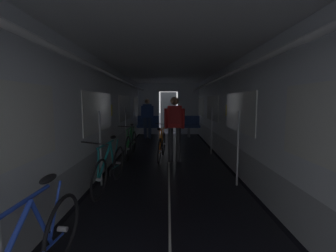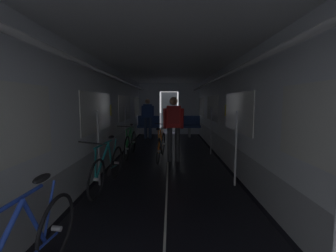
{
  "view_description": "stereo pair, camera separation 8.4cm",
  "coord_description": "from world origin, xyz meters",
  "px_view_note": "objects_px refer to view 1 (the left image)",
  "views": [
    {
      "loc": [
        -0.02,
        -2.11,
        1.56
      ],
      "look_at": [
        0.0,
        4.02,
        0.92
      ],
      "focal_mm": 24.75,
      "sensor_mm": 36.0,
      "label": 1
    },
    {
      "loc": [
        0.06,
        -2.11,
        1.56
      ],
      "look_at": [
        0.0,
        4.02,
        0.92
      ],
      "focal_mm": 24.75,
      "sensor_mm": 36.0,
      "label": 2
    }
  ],
  "objects_px": {
    "bench_seat_far_right": "(188,124)",
    "bicycle_orange_in_aisle": "(161,145)",
    "bicycle_teal": "(109,168)",
    "bicycle_green": "(130,143)",
    "person_standing_near_bench": "(147,116)",
    "bench_seat_far_left": "(147,124)",
    "person_cyclist_aisle": "(174,123)"
  },
  "relations": [
    {
      "from": "bench_seat_far_right",
      "to": "bicycle_teal",
      "type": "bearing_deg",
      "value": -107.84
    },
    {
      "from": "bench_seat_far_right",
      "to": "bicycle_teal",
      "type": "distance_m",
      "value": 6.43
    },
    {
      "from": "bench_seat_far_left",
      "to": "person_standing_near_bench",
      "type": "relative_size",
      "value": 0.58
    },
    {
      "from": "person_cyclist_aisle",
      "to": "bicycle_green",
      "type": "bearing_deg",
      "value": 154.24
    },
    {
      "from": "bicycle_green",
      "to": "person_standing_near_bench",
      "type": "bearing_deg",
      "value": 86.89
    },
    {
      "from": "person_standing_near_bench",
      "to": "bicycle_green",
      "type": "bearing_deg",
      "value": -93.11
    },
    {
      "from": "bench_seat_far_left",
      "to": "bicycle_orange_in_aisle",
      "type": "height_order",
      "value": "bench_seat_far_left"
    },
    {
      "from": "bicycle_green",
      "to": "person_standing_near_bench",
      "type": "xyz_separation_m",
      "value": [
        0.18,
        3.31,
        0.59
      ]
    },
    {
      "from": "bench_seat_far_right",
      "to": "person_cyclist_aisle",
      "type": "distance_m",
      "value": 4.37
    },
    {
      "from": "bench_seat_far_right",
      "to": "bicycle_orange_in_aisle",
      "type": "distance_m",
      "value": 4.16
    },
    {
      "from": "person_standing_near_bench",
      "to": "bicycle_teal",
      "type": "bearing_deg",
      "value": -91.72
    },
    {
      "from": "bench_seat_far_left",
      "to": "bench_seat_far_right",
      "type": "bearing_deg",
      "value": 0.0
    },
    {
      "from": "bicycle_orange_in_aisle",
      "to": "person_standing_near_bench",
      "type": "height_order",
      "value": "person_standing_near_bench"
    },
    {
      "from": "bench_seat_far_right",
      "to": "person_cyclist_aisle",
      "type": "xyz_separation_m",
      "value": [
        -0.75,
        -4.28,
        0.45
      ]
    },
    {
      "from": "bench_seat_far_left",
      "to": "bench_seat_far_right",
      "type": "distance_m",
      "value": 1.8
    },
    {
      "from": "bench_seat_far_left",
      "to": "person_cyclist_aisle",
      "type": "distance_m",
      "value": 4.43
    },
    {
      "from": "bench_seat_far_right",
      "to": "person_cyclist_aisle",
      "type": "height_order",
      "value": "person_cyclist_aisle"
    },
    {
      "from": "bench_seat_far_left",
      "to": "bicycle_teal",
      "type": "height_order",
      "value": "bench_seat_far_left"
    },
    {
      "from": "bicycle_green",
      "to": "person_standing_near_bench",
      "type": "relative_size",
      "value": 1.0
    },
    {
      "from": "bicycle_teal",
      "to": "bicycle_green",
      "type": "relative_size",
      "value": 1.0
    },
    {
      "from": "bench_seat_far_right",
      "to": "person_standing_near_bench",
      "type": "xyz_separation_m",
      "value": [
        -1.8,
        -0.38,
        0.41
      ]
    },
    {
      "from": "bench_seat_far_left",
      "to": "bicycle_green",
      "type": "height_order",
      "value": "bench_seat_far_left"
    },
    {
      "from": "bench_seat_far_left",
      "to": "bicycle_green",
      "type": "relative_size",
      "value": 0.58
    },
    {
      "from": "person_cyclist_aisle",
      "to": "person_standing_near_bench",
      "type": "relative_size",
      "value": 1.0
    },
    {
      "from": "bicycle_teal",
      "to": "person_standing_near_bench",
      "type": "bearing_deg",
      "value": 88.28
    },
    {
      "from": "bench_seat_far_left",
      "to": "person_standing_near_bench",
      "type": "distance_m",
      "value": 0.55
    },
    {
      "from": "bench_seat_far_right",
      "to": "person_cyclist_aisle",
      "type": "bearing_deg",
      "value": -99.97
    },
    {
      "from": "bicycle_teal",
      "to": "bench_seat_far_left",
      "type": "bearing_deg",
      "value": 88.41
    },
    {
      "from": "bicycle_green",
      "to": "person_standing_near_bench",
      "type": "height_order",
      "value": "person_standing_near_bench"
    },
    {
      "from": "bench_seat_far_left",
      "to": "bench_seat_far_right",
      "type": "relative_size",
      "value": 1.0
    },
    {
      "from": "bicycle_orange_in_aisle",
      "to": "person_standing_near_bench",
      "type": "relative_size",
      "value": 1.0
    },
    {
      "from": "person_cyclist_aisle",
      "to": "bicycle_orange_in_aisle",
      "type": "height_order",
      "value": "person_cyclist_aisle"
    }
  ]
}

